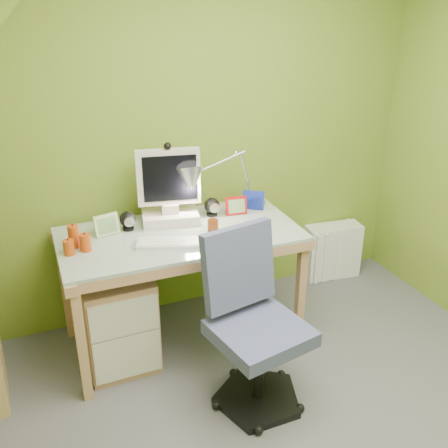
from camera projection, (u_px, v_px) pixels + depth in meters
name	position (u px, v px, depth m)	size (l,w,h in m)	color
wall_back	(187.00, 138.00, 3.34)	(3.20, 0.01, 2.40)	olive
slope_ceiling	(23.00, 84.00, 1.38)	(1.10, 3.20, 1.10)	white
desk	(182.00, 287.00, 3.26)	(1.41, 0.71, 0.76)	tan
monitor	(169.00, 182.00, 3.14)	(0.38, 0.22, 0.52)	silver
speaker_left	(128.00, 221.00, 3.11)	(0.10, 0.10, 0.11)	black
speaker_right	(212.00, 207.00, 3.31)	(0.10, 0.10, 0.12)	black
keyboard	(174.00, 243.00, 2.95)	(0.42, 0.13, 0.02)	silver
mousepad	(248.00, 231.00, 3.12)	(0.23, 0.16, 0.01)	#D25120
mouse	(248.00, 228.00, 3.11)	(0.10, 0.06, 0.03)	silver
amber_tumbler	(213.00, 226.00, 3.08)	(0.06, 0.06, 0.08)	#893914
candle_cluster	(75.00, 239.00, 2.87)	(0.17, 0.15, 0.13)	#B94110
photo_frame_red	(236.00, 206.00, 3.33)	(0.14, 0.02, 0.12)	#A81112
photo_frame_blue	(253.00, 200.00, 3.41)	(0.14, 0.02, 0.12)	navy
photo_frame_green	(107.00, 225.00, 3.05)	(0.15, 0.02, 0.13)	#C1CC8C
desk_lamp	(237.00, 166.00, 3.29)	(0.56, 0.24, 0.60)	#B0AFB3
task_chair	(260.00, 331.00, 2.70)	(0.51, 0.51, 0.93)	#454B72
radiator	(332.00, 251.00, 4.07)	(0.42, 0.17, 0.42)	white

